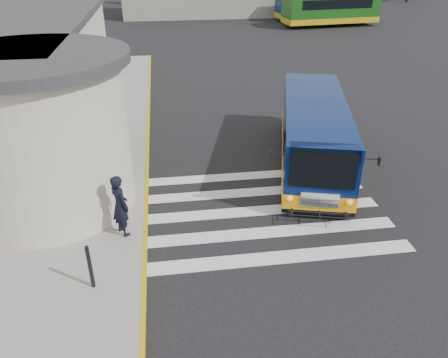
{
  "coord_description": "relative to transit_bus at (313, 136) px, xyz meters",
  "views": [
    {
      "loc": [
        -3.23,
        -12.39,
        7.67
      ],
      "look_at": [
        -1.54,
        -0.5,
        1.1
      ],
      "focal_mm": 35.0,
      "sensor_mm": 36.0,
      "label": 1
    }
  ],
  "objects": [
    {
      "name": "transit_bus",
      "position": [
        0.0,
        0.0,
        0.0
      ],
      "size": [
        4.69,
        8.95,
        2.45
      ],
      "rotation": [
        0.0,
        0.0,
        -0.26
      ],
      "color": "#061950",
      "rests_on": "ground"
    },
    {
      "name": "far_bus_a",
      "position": [
        11.86,
        33.52,
        0.42
      ],
      "size": [
        9.6,
        3.12,
        2.45
      ],
      "rotation": [
        0.0,
        0.0,
        1.62
      ],
      "color": "#071B53",
      "rests_on": "ground"
    },
    {
      "name": "ground",
      "position": [
        -2.27,
        -2.26,
        -1.17
      ],
      "size": [
        140.0,
        140.0,
        0.0
      ],
      "primitive_type": "plane",
      "color": "black",
      "rests_on": "ground"
    },
    {
      "name": "crosswalk",
      "position": [
        -2.77,
        -3.06,
        -1.17
      ],
      "size": [
        8.0,
        5.35,
        0.01
      ],
      "color": "silver",
      "rests_on": "ground"
    },
    {
      "name": "curb_strip",
      "position": [
        -6.32,
        1.74,
        -1.09
      ],
      "size": [
        0.12,
        34.0,
        0.16
      ],
      "primitive_type": "cube",
      "color": "gold",
      "rests_on": "ground"
    },
    {
      "name": "sidewalk",
      "position": [
        -11.27,
        1.74,
        -1.1
      ],
      "size": [
        10.0,
        34.0,
        0.15
      ],
      "primitive_type": "cube",
      "color": "gray",
      "rests_on": "ground"
    },
    {
      "name": "bollard",
      "position": [
        -7.55,
        -6.07,
        -0.41
      ],
      "size": [
        0.1,
        0.1,
        1.22
      ],
      "primitive_type": "cylinder",
      "color": "black",
      "rests_on": "sidewalk"
    },
    {
      "name": "pedestrian_a",
      "position": [
        -6.95,
        -3.88,
        -0.08
      ],
      "size": [
        0.76,
        0.82,
        1.89
      ],
      "primitive_type": "imported",
      "rotation": [
        0.0,
        0.0,
        2.17
      ],
      "color": "black",
      "rests_on": "sidewalk"
    },
    {
      "name": "far_bus_b",
      "position": [
        11.71,
        29.95,
        0.44
      ],
      "size": [
        9.89,
        3.8,
        2.49
      ],
      "rotation": [
        0.0,
        0.0,
        1.69
      ],
      "color": "#174E14",
      "rests_on": "ground"
    },
    {
      "name": "pedestrian_b",
      "position": [
        -7.72,
        -2.53,
        -0.25
      ],
      "size": [
        0.61,
        0.77,
        1.54
      ],
      "primitive_type": "imported",
      "rotation": [
        0.0,
        0.0,
        -1.6
      ],
      "color": "black",
      "rests_on": "sidewalk"
    }
  ]
}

